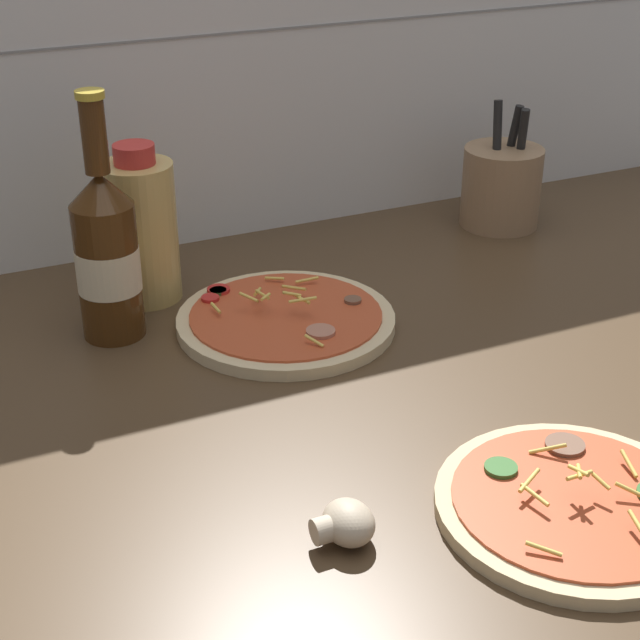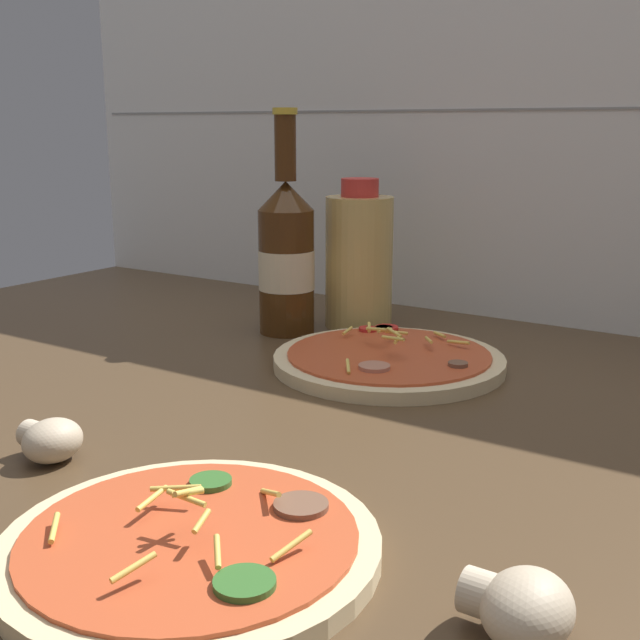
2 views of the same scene
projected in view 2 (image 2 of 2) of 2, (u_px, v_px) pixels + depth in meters
The scene contains 8 objects.
counter_slab at pixel (366, 441), 69.89cm from camera, with size 160.00×90.00×2.50cm.
tile_backsplash at pixel (552, 109), 100.01cm from camera, with size 160.00×1.13×60.00cm.
pizza_near at pixel (191, 545), 48.61cm from camera, with size 23.30×23.30×4.75cm.
pizza_far at pixel (389, 360), 86.65cm from camera, with size 24.96×24.96×4.47cm.
beer_bottle at pixel (286, 255), 99.44cm from camera, with size 7.01×7.01×27.57cm.
oil_bottle at pixel (359, 259), 102.96cm from camera, with size 8.67×8.67×19.04cm.
mushroom_left at pixel (50, 440), 62.37cm from camera, with size 5.13×4.89×3.42cm.
mushroom_right at pixel (522, 607), 40.40cm from camera, with size 5.73×5.45×3.82cm.
Camera 2 is at (32.62, -56.83, 28.06)cm, focal length 45.00 mm.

